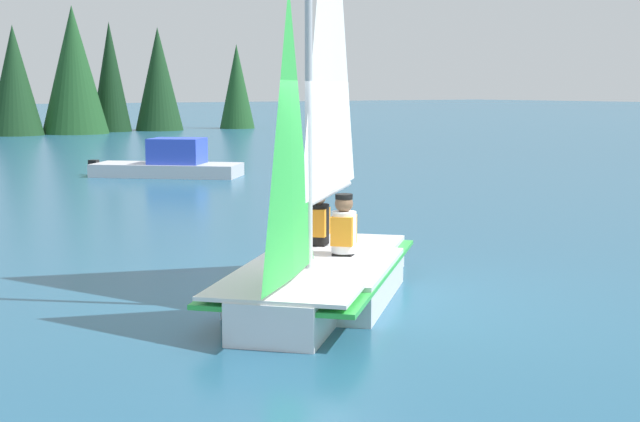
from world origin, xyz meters
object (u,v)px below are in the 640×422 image
object	(u,v)px
sailor_helm	(344,238)
motorboat_distant	(170,163)
sailor_crew	(318,229)
sailboat_main	(321,236)

from	to	relation	value
sailor_helm	motorboat_distant	bearing A→B (deg)	-149.07
sailor_crew	motorboat_distant	world-z (taller)	sailor_crew
sailor_crew	motorboat_distant	size ratio (longest dim) A/B	0.30
sailor_helm	motorboat_distant	distance (m)	14.63
sailboat_main	motorboat_distant	world-z (taller)	sailboat_main
sailboat_main	sailor_crew	bearing A→B (deg)	-164.58
sailor_crew	sailboat_main	bearing A→B (deg)	15.42
sailboat_main	sailor_helm	bearing A→B (deg)	162.10
sailor_helm	sailor_crew	size ratio (longest dim) A/B	1.00
sailor_crew	motorboat_distant	xyz separation A→B (m)	(-4.16, -13.26, -0.27)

